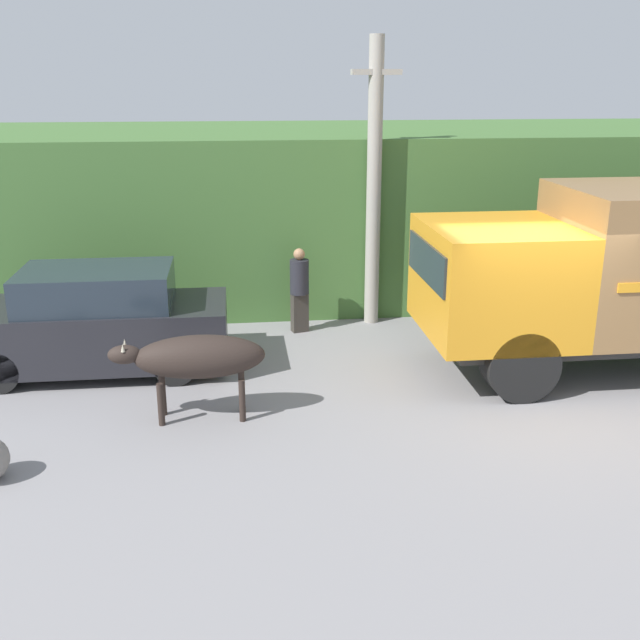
{
  "coord_description": "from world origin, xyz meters",
  "views": [
    {
      "loc": [
        -4.37,
        -9.86,
        4.56
      ],
      "look_at": [
        -3.16,
        0.45,
        1.2
      ],
      "focal_mm": 42.0,
      "sensor_mm": 36.0,
      "label": 1
    }
  ],
  "objects_px": {
    "brown_cow": "(197,358)",
    "pedestrian_on_hill": "(299,287)",
    "parked_suv": "(94,323)",
    "utility_pole": "(374,181)"
  },
  "relations": [
    {
      "from": "parked_suv",
      "to": "utility_pole",
      "type": "xyz_separation_m",
      "value": [
        4.9,
        2.05,
        1.93
      ]
    },
    {
      "from": "parked_suv",
      "to": "utility_pole",
      "type": "height_order",
      "value": "utility_pole"
    },
    {
      "from": "brown_cow",
      "to": "utility_pole",
      "type": "distance_m",
      "value": 5.47
    },
    {
      "from": "brown_cow",
      "to": "pedestrian_on_hill",
      "type": "bearing_deg",
      "value": 72.59
    },
    {
      "from": "pedestrian_on_hill",
      "to": "utility_pole",
      "type": "bearing_deg",
      "value": -179.17
    },
    {
      "from": "pedestrian_on_hill",
      "to": "parked_suv",
      "type": "bearing_deg",
      "value": 9.44
    },
    {
      "from": "brown_cow",
      "to": "pedestrian_on_hill",
      "type": "relative_size",
      "value": 1.33
    },
    {
      "from": "brown_cow",
      "to": "parked_suv",
      "type": "xyz_separation_m",
      "value": [
        -1.71,
        2.0,
        -0.09
      ]
    },
    {
      "from": "parked_suv",
      "to": "pedestrian_on_hill",
      "type": "relative_size",
      "value": 2.67
    },
    {
      "from": "pedestrian_on_hill",
      "to": "brown_cow",
      "type": "bearing_deg",
      "value": 48.56
    }
  ]
}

